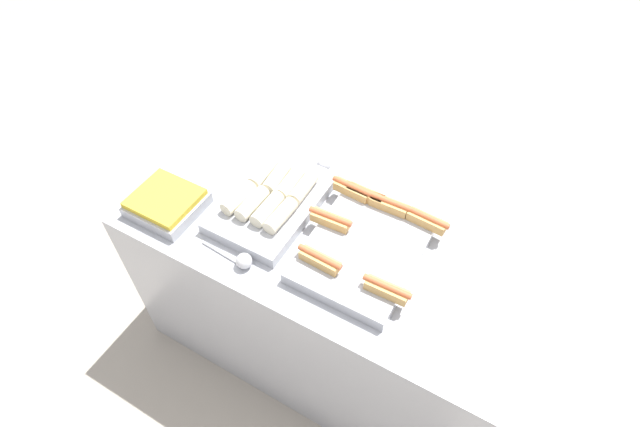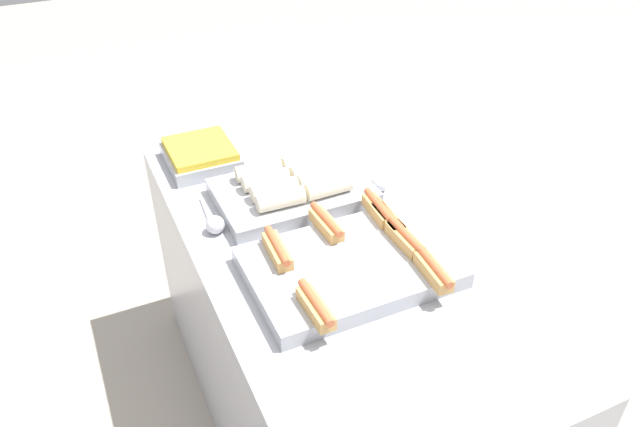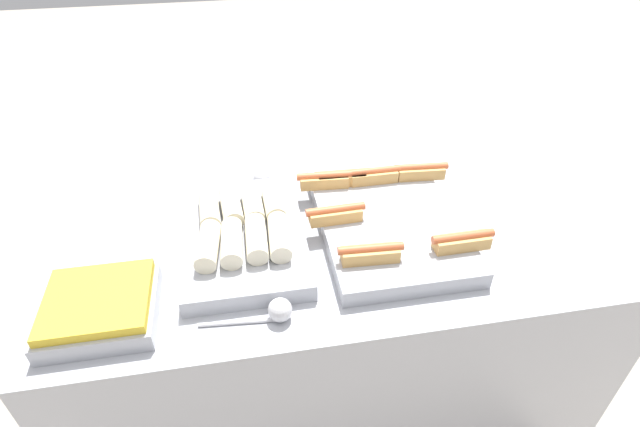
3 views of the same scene
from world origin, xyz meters
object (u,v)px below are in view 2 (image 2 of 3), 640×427
object	(u,v)px
tray_side_front	(201,155)
serving_spoon_near	(214,224)
serving_spoon_far	(378,182)
tray_hotdogs	(352,263)
tray_wraps	(293,189)

from	to	relation	value
tray_side_front	serving_spoon_near	distance (m)	0.41
tray_side_front	serving_spoon_far	size ratio (longest dim) A/B	1.12
serving_spoon_far	tray_side_front	bearing A→B (deg)	-129.63
tray_hotdogs	serving_spoon_far	world-z (taller)	tray_hotdogs
tray_hotdogs	tray_side_front	bearing A→B (deg)	-163.77
tray_side_front	serving_spoon_near	xyz separation A→B (m)	(0.40, -0.07, -0.01)
serving_spoon_near	serving_spoon_far	distance (m)	0.56
tray_wraps	serving_spoon_far	distance (m)	0.29
serving_spoon_far	tray_hotdogs	bearing A→B (deg)	-38.76
tray_hotdogs	tray_side_front	xyz separation A→B (m)	(-0.75, -0.22, 0.00)
tray_wraps	serving_spoon_near	bearing A→B (deg)	-78.32
tray_hotdogs	serving_spoon_far	size ratio (longest dim) A/B	2.44
tray_hotdogs	tray_wraps	bearing A→B (deg)	-178.89
tray_side_front	serving_spoon_far	xyz separation A→B (m)	(0.41, 0.49, -0.01)
tray_wraps	serving_spoon_near	xyz separation A→B (m)	(0.06, -0.28, -0.01)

